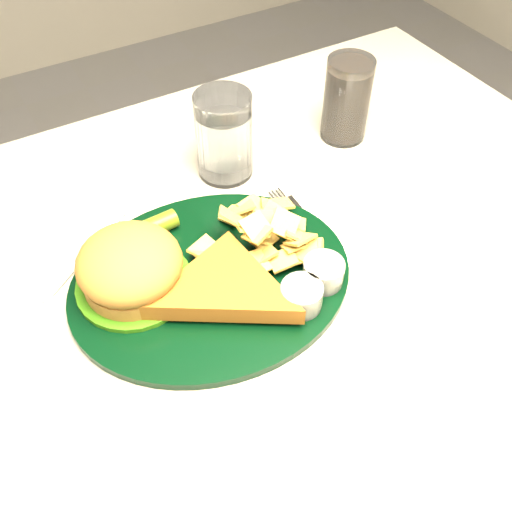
{
  "coord_description": "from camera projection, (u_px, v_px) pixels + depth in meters",
  "views": [
    {
      "loc": [
        -0.18,
        -0.4,
        1.28
      ],
      "look_at": [
        0.04,
        -0.03,
        0.8
      ],
      "focal_mm": 40.0,
      "sensor_mm": 36.0,
      "label": 1
    }
  ],
  "objects": [
    {
      "name": "table",
      "position": [
        228.0,
        421.0,
        0.96
      ],
      "size": [
        1.2,
        0.8,
        0.75
      ],
      "primitive_type": null,
      "color": "#A9A598",
      "rests_on": "ground"
    },
    {
      "name": "wrapped_straw",
      "position": [
        98.0,
        241.0,
        0.72
      ],
      "size": [
        0.21,
        0.18,
        0.01
      ],
      "primitive_type": null,
      "rotation": [
        0.0,
        0.0,
        0.62
      ],
      "color": "white",
      "rests_on": "table"
    },
    {
      "name": "dinner_plate",
      "position": [
        210.0,
        261.0,
        0.66
      ],
      "size": [
        0.37,
        0.32,
        0.08
      ],
      "primitive_type": null,
      "rotation": [
        0.0,
        0.0,
        -0.12
      ],
      "color": "black",
      "rests_on": "table"
    },
    {
      "name": "water_glass",
      "position": [
        224.0,
        136.0,
        0.78
      ],
      "size": [
        0.09,
        0.09,
        0.12
      ],
      "primitive_type": "cylinder",
      "rotation": [
        0.0,
        0.0,
        0.21
      ],
      "color": "white",
      "rests_on": "table"
    },
    {
      "name": "cola_glass",
      "position": [
        347.0,
        100.0,
        0.83
      ],
      "size": [
        0.09,
        0.09,
        0.13
      ],
      "primitive_type": "cylinder",
      "rotation": [
        0.0,
        0.0,
        -0.34
      ],
      "color": "black",
      "rests_on": "table"
    },
    {
      "name": "fork_napkin",
      "position": [
        316.0,
        239.0,
        0.72
      ],
      "size": [
        0.12,
        0.16,
        0.01
      ],
      "primitive_type": null,
      "rotation": [
        0.0,
        0.0,
        -0.04
      ],
      "color": "white",
      "rests_on": "table"
    },
    {
      "name": "ground",
      "position": [
        235.0,
        499.0,
        1.24
      ],
      "size": [
        4.0,
        4.0,
        0.0
      ],
      "primitive_type": "plane",
      "color": "gray",
      "rests_on": "ground"
    }
  ]
}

